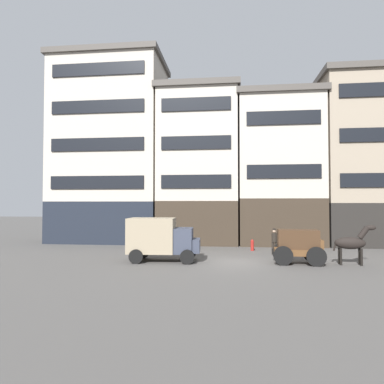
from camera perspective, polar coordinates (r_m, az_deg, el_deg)
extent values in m
plane|color=#4C4947|center=(20.68, 6.98, -11.73)|extent=(120.00, 120.00, 0.00)
cube|color=black|center=(32.78, -13.65, -4.79)|extent=(9.74, 6.64, 3.67)
cube|color=#B7AD9E|center=(33.38, -13.54, 9.61)|extent=(9.74, 6.64, 12.96)
cube|color=#47423D|center=(35.33, -13.45, 20.38)|extent=(10.24, 7.14, 0.50)
cube|color=black|center=(29.63, -15.84, 1.59)|extent=(8.18, 0.12, 1.10)
cube|color=black|center=(29.99, -15.79, 7.78)|extent=(8.18, 0.12, 1.10)
cube|color=black|center=(30.69, -15.74, 13.76)|extent=(8.18, 0.12, 1.10)
cube|color=black|center=(31.71, -15.68, 19.41)|extent=(8.18, 0.12, 1.10)
cube|color=#33281E|center=(30.92, 1.28, -4.99)|extent=(6.86, 6.64, 3.71)
cube|color=#B7AD9E|center=(31.26, 1.28, 7.28)|extent=(6.86, 6.64, 9.60)
cube|color=#47423D|center=(32.44, 1.27, 16.12)|extent=(7.36, 7.14, 0.50)
cube|color=black|center=(27.56, 0.65, 1.81)|extent=(5.76, 0.12, 1.10)
cube|color=black|center=(27.94, 0.64, 8.37)|extent=(5.76, 0.12, 1.10)
cube|color=black|center=(28.68, 0.64, 14.67)|extent=(5.76, 0.12, 1.10)
cube|color=#33281E|center=(31.08, 14.37, -4.73)|extent=(6.93, 6.64, 3.91)
cube|color=#B7AD9E|center=(31.38, 14.28, 6.77)|extent=(6.93, 6.64, 8.62)
cube|color=#47423D|center=(32.37, 14.22, 14.77)|extent=(7.43, 7.14, 0.50)
cube|color=black|center=(27.81, 15.27, 3.40)|extent=(5.82, 0.12, 1.10)
cube|color=black|center=(28.52, 15.20, 12.06)|extent=(5.82, 0.12, 1.10)
cube|color=black|center=(33.11, 28.09, -4.71)|extent=(8.57, 6.64, 3.54)
cube|color=gray|center=(33.48, 27.91, 7.47)|extent=(8.57, 6.64, 10.61)
cube|color=#47423D|center=(34.79, 27.77, 16.54)|extent=(9.07, 7.14, 0.50)
cube|color=brown|center=(20.85, 17.53, -9.63)|extent=(2.78, 1.48, 0.36)
cube|color=#3D2819|center=(20.76, 17.51, -7.64)|extent=(2.37, 1.26, 1.10)
cube|color=brown|center=(20.96, 20.67, -8.24)|extent=(0.47, 1.07, 0.50)
cylinder|color=black|center=(21.69, 19.70, -9.70)|extent=(1.10, 0.16, 1.10)
cylinder|color=black|center=(20.30, 20.35, -10.25)|extent=(1.10, 0.16, 1.10)
cylinder|color=black|center=(21.48, 14.88, -9.83)|extent=(1.10, 0.16, 1.10)
cylinder|color=black|center=(20.08, 15.20, -10.39)|extent=(1.10, 0.16, 1.10)
ellipsoid|color=black|center=(21.52, 25.19, -7.83)|extent=(1.74, 0.72, 0.70)
cylinder|color=black|center=(21.66, 27.03, -6.17)|extent=(0.68, 0.37, 0.76)
ellipsoid|color=black|center=(21.75, 28.03, -5.34)|extent=(0.58, 0.28, 0.30)
cylinder|color=black|center=(21.35, 23.08, -8.31)|extent=(0.27, 0.12, 0.65)
cylinder|color=black|center=(21.93, 26.51, -9.73)|extent=(0.14, 0.14, 0.95)
cylinder|color=black|center=(21.59, 26.78, -9.85)|extent=(0.14, 0.14, 0.95)
cylinder|color=black|center=(21.66, 23.67, -9.87)|extent=(0.14, 0.14, 0.95)
cylinder|color=black|center=(21.31, 23.89, -10.00)|extent=(0.14, 0.14, 0.95)
cube|color=#333847|center=(20.68, -1.88, -8.19)|extent=(1.48, 1.77, 1.50)
cube|color=#333847|center=(20.66, 0.08, -9.04)|extent=(0.97, 1.49, 0.80)
cube|color=gray|center=(20.89, -6.83, -7.28)|extent=(2.89, 2.03, 2.10)
cube|color=silver|center=(20.61, -0.62, -7.51)|extent=(0.26, 1.37, 0.64)
cylinder|color=black|center=(21.69, -0.43, -10.16)|extent=(0.85, 0.26, 0.84)
cylinder|color=black|center=(19.81, -0.83, -10.95)|extent=(0.85, 0.26, 0.84)
cylinder|color=black|center=(22.10, -8.33, -9.98)|extent=(0.85, 0.26, 0.84)
cylinder|color=black|center=(20.27, -9.47, -10.72)|extent=(0.85, 0.26, 0.84)
cylinder|color=black|center=(24.16, 13.53, -9.23)|extent=(0.16, 0.16, 0.85)
cylinder|color=black|center=(24.19, 14.00, -9.22)|extent=(0.16, 0.16, 0.85)
cylinder|color=black|center=(24.09, 13.75, -7.49)|extent=(0.51, 0.51, 0.62)
sphere|color=tan|center=(24.05, 13.75, -6.45)|extent=(0.22, 0.22, 0.22)
cylinder|color=black|center=(24.04, 13.74, -6.21)|extent=(0.28, 0.28, 0.02)
cylinder|color=black|center=(24.04, 13.74, -6.09)|extent=(0.18, 0.18, 0.09)
cylinder|color=maroon|center=(25.65, 10.17, -8.99)|extent=(0.24, 0.24, 0.70)
sphere|color=maroon|center=(25.60, 10.16, -8.17)|extent=(0.22, 0.22, 0.22)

